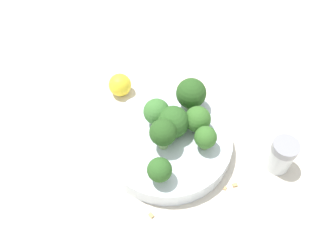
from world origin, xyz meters
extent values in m
plane|color=beige|center=(0.00, 0.00, 0.00)|extent=(3.00, 3.00, 0.00)
cylinder|color=silver|center=(0.00, 0.00, 0.02)|extent=(0.21, 0.21, 0.03)
cylinder|color=#7A9E5B|center=(-0.03, -0.07, 0.05)|extent=(0.02, 0.02, 0.03)
sphere|color=#28511E|center=(-0.03, -0.07, 0.07)|extent=(0.05, 0.05, 0.05)
cylinder|color=#84AD66|center=(-0.05, -0.02, 0.04)|extent=(0.02, 0.02, 0.02)
sphere|color=#386B28|center=(-0.05, -0.02, 0.06)|extent=(0.04, 0.04, 0.04)
cylinder|color=#8EB770|center=(-0.01, -0.01, 0.04)|extent=(0.02, 0.02, 0.02)
sphere|color=#2D5B23|center=(-0.01, -0.01, 0.06)|extent=(0.05, 0.05, 0.05)
cylinder|color=#84AD66|center=(0.01, 0.02, 0.05)|extent=(0.02, 0.02, 0.03)
sphere|color=#28511E|center=(0.01, 0.02, 0.07)|extent=(0.04, 0.04, 0.04)
cylinder|color=#7A9E5B|center=(0.01, 0.08, 0.04)|extent=(0.01, 0.01, 0.02)
sphere|color=#2D5B23|center=(0.01, 0.08, 0.06)|extent=(0.04, 0.04, 0.04)
cylinder|color=#7A9E5B|center=(0.02, -0.03, 0.04)|extent=(0.02, 0.02, 0.02)
sphere|color=#3D7533|center=(0.02, -0.03, 0.06)|extent=(0.04, 0.04, 0.04)
cylinder|color=#7A9E5B|center=(-0.06, 0.02, 0.04)|extent=(0.02, 0.02, 0.02)
sphere|color=#386B28|center=(-0.06, 0.02, 0.06)|extent=(0.04, 0.04, 0.04)
cylinder|color=silver|center=(-0.18, 0.02, 0.02)|extent=(0.04, 0.04, 0.05)
cylinder|color=gray|center=(-0.18, 0.02, 0.06)|extent=(0.04, 0.04, 0.01)
sphere|color=yellow|center=(0.10, -0.12, 0.02)|extent=(0.04, 0.04, 0.04)
cube|color=tan|center=(-0.09, 0.07, 0.00)|extent=(0.01, 0.01, 0.01)
cube|color=tan|center=(0.02, 0.12, 0.00)|extent=(0.01, 0.01, 0.01)
cube|color=tan|center=(0.10, -0.14, 0.00)|extent=(0.01, 0.01, 0.01)
cube|color=tan|center=(-0.11, 0.06, 0.00)|extent=(0.01, 0.01, 0.01)
camera|label=1|loc=(-0.02, 0.30, 0.48)|focal=35.00mm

